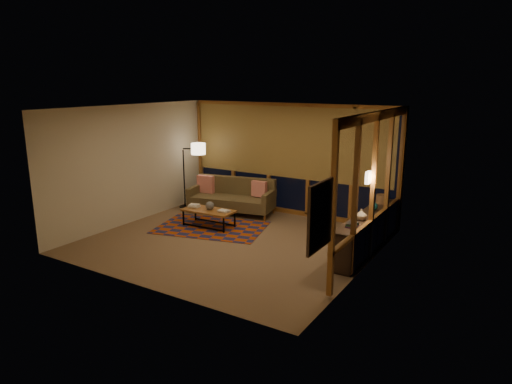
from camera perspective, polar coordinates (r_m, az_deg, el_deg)
The scene contains 21 objects.
floor at distance 9.42m, azimuth -2.99°, elevation -6.17°, with size 5.50×5.00×0.01m, color #796449.
ceiling at distance 8.87m, azimuth -3.21°, elevation 10.44°, with size 5.50×5.00×0.01m, color white.
walls at distance 9.05m, azimuth -3.09°, elevation 1.88°, with size 5.51×5.01×2.70m.
window_wall_back at distance 11.10m, azimuth 4.06°, elevation 4.09°, with size 5.30×0.16×2.60m, color #9C642E, non-canonical shape.
window_wall_right at distance 8.44m, azimuth 14.48°, elevation 0.58°, with size 0.16×3.70×2.60m, color #9C642E, non-canonical shape.
wall_art at distance 6.17m, azimuth 7.94°, elevation -2.97°, with size 0.06×0.74×0.94m, color red, non-canonical shape.
wall_sconce at distance 8.27m, azimuth 13.85°, elevation 1.77°, with size 0.12×0.18×0.22m, color beige, non-canonical shape.
sofa at distance 11.27m, azimuth -3.09°, elevation -0.57°, with size 2.07×0.84×0.85m, color brown, non-canonical shape.
pillow_left at distance 11.69m, azimuth -6.31°, elevation 1.00°, with size 0.44×0.15×0.44m, color red, non-canonical shape.
pillow_right at distance 11.11m, azimuth 0.41°, elevation 0.26°, with size 0.38×0.13×0.38m, color red, non-canonical shape.
area_rug at distance 10.30m, azimuth -5.63°, elevation -4.42°, with size 2.35×1.57×0.01m, color #963709.
coffee_table at distance 10.33m, azimuth -5.91°, elevation -3.27°, with size 1.18×0.54×0.39m, color #9C642E, non-canonical shape.
book_stack_a at distance 10.50m, azimuth -7.79°, elevation -1.71°, with size 0.26×0.21×0.08m, color silver, non-canonical shape.
book_stack_b at distance 10.06m, azimuth -4.08°, elevation -2.37°, with size 0.26×0.21×0.05m, color silver, non-canonical shape.
ceramic_pot at distance 10.24m, azimuth -5.80°, elevation -1.69°, with size 0.20×0.20×0.20m, color black.
floor_lamp at distance 11.85m, azimuth -8.99°, elevation 2.06°, with size 0.56×0.37×1.68m, color black, non-canonical shape.
bookshelf at distance 9.13m, azimuth 13.72°, elevation -4.88°, with size 0.40×2.84×0.71m, color #342117, non-canonical shape.
basket at distance 9.88m, azimuth 15.48°, elevation -0.85°, with size 0.24×0.24×0.18m, color #906440.
teal_bowl at distance 9.27m, azimuth 14.45°, elevation -1.77°, with size 0.17×0.17×0.17m, color #186260.
vase at distance 8.60m, azimuth 13.01°, elevation -2.76°, with size 0.20×0.20×0.21m, color tan.
shelf_book_stack at distance 8.21m, azimuth 11.95°, elevation -4.03°, with size 0.16×0.23×0.07m, color silver, non-canonical shape.
Camera 1 is at (5.05, -7.28, 3.22)m, focal length 32.00 mm.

